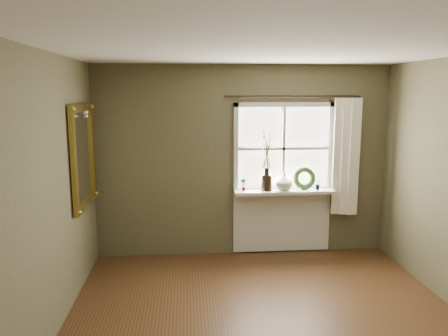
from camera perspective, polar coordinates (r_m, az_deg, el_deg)
name	(u,v)px	position (r m, az deg, el deg)	size (l,w,h in m)	color
ceiling	(280,46)	(3.68, 7.37, 15.49)	(4.50, 4.50, 0.00)	silver
wall_back	(242,161)	(6.00, 2.43, 0.91)	(4.00, 0.10, 2.60)	brown
wall_left	(30,208)	(3.92, -24.01, -4.81)	(0.10, 4.50, 2.60)	brown
window_frame	(283,148)	(6.00, 7.75, 2.57)	(1.36, 0.06, 1.24)	silver
window_sill	(284,192)	(6.00, 7.85, -3.07)	(1.36, 0.26, 0.04)	silver
window_apron	(282,220)	(6.22, 7.53, -6.80)	(1.36, 0.04, 0.88)	silver
dark_jug	(266,183)	(5.92, 5.56, -1.90)	(0.15, 0.15, 0.22)	black
cream_vase	(284,181)	(5.97, 7.83, -1.73)	(0.24, 0.24, 0.25)	beige
wreath	(304,181)	(6.08, 10.44, -1.63)	(0.31, 0.31, 0.08)	#2C4A20
potted_plant_left	(243,185)	(5.88, 2.54, -2.19)	(0.09, 0.06, 0.17)	#2C4A20
potted_plant_right	(318,184)	(6.10, 12.21, -2.07)	(0.08, 0.07, 0.15)	#2C4A20
curtain	(345,157)	(6.17, 15.57, 1.41)	(0.36, 0.12, 1.59)	silver
curtain_rod	(293,96)	(5.92, 8.99, 9.23)	(0.03, 0.03, 1.84)	black
gilt_mirror	(83,156)	(5.33, -17.90, 1.55)	(0.10, 1.01, 1.20)	white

